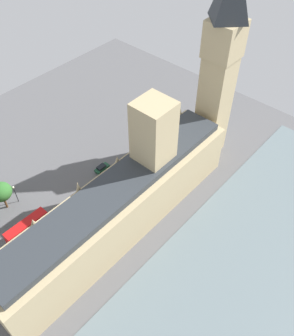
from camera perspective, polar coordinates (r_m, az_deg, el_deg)
name	(u,v)px	position (r m, az deg, el deg)	size (l,w,h in m)	color
ground_plane	(115,221)	(89.78, -5.04, -8.29)	(134.64, 134.64, 0.00)	#565659
river_thames	(216,298)	(80.75, 10.68, -19.39)	(32.16, 121.17, 0.25)	slate
parliament_building	(124,200)	(82.95, -3.69, -5.09)	(12.68, 64.64, 29.54)	tan
clock_tower	(221,62)	(92.50, 11.47, 15.96)	(7.87, 7.87, 53.55)	tan
car_dark_green_far_end	(102,168)	(100.60, -7.09, 0.00)	(1.90, 4.30, 1.74)	#19472D
car_yellow_cab_by_river_gate	(63,208)	(93.05, -12.98, -6.15)	(2.01, 4.71, 1.74)	gold
double_decker_bus_corner	(27,228)	(89.38, -18.22, -8.97)	(2.69, 10.51, 4.75)	red
pedestrian_under_trees	(24,257)	(87.58, -18.68, -13.12)	(0.47, 0.58, 1.54)	black
pedestrian_leading	(128,179)	(97.51, -3.01, -1.68)	(0.65, 0.59, 1.53)	maroon
pedestrian_midblock	(71,223)	(90.09, -11.84, -8.48)	(0.53, 0.62, 1.53)	#336B60
plane_tree_opposite_hall	(1,192)	(94.40, -21.93, -3.50)	(5.31, 5.31, 8.07)	brown
street_lamp_trailing	(15,191)	(95.89, -20.03, -3.42)	(0.56, 0.56, 5.66)	black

